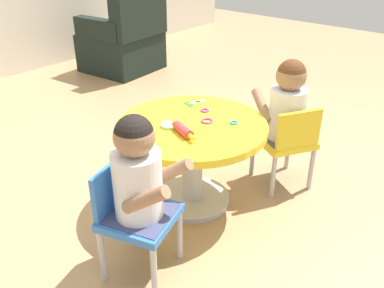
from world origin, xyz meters
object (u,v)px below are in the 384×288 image
object	(u,v)px
child_chair_right	(287,141)
rolling_pin	(183,130)
craft_table	(192,145)
seated_child_left	(138,172)
craft_scissors	(193,103)
child_chair_left	(133,214)
seated_child_right	(288,103)
armchair_dark	(124,42)

from	to	relation	value
child_chair_right	rolling_pin	world-z (taller)	rolling_pin
child_chair_right	craft_table	bearing A→B (deg)	147.15
seated_child_left	rolling_pin	size ratio (longest dim) A/B	2.29
child_chair_right	rolling_pin	distance (m)	0.71
seated_child_left	craft_scissors	size ratio (longest dim) A/B	3.59
craft_table	child_chair_left	bearing A→B (deg)	-165.86
craft_table	seated_child_right	bearing A→B (deg)	-28.94
craft_table	child_chair_right	xyz separation A→B (m)	(0.49, -0.32, -0.06)
child_chair_right	seated_child_left	bearing A→B (deg)	172.58
child_chair_left	child_chair_right	bearing A→B (deg)	-9.35
craft_table	child_chair_right	distance (m)	0.59
rolling_pin	seated_child_right	bearing A→B (deg)	-20.03
craft_table	child_chair_right	bearing A→B (deg)	-32.85
child_chair_right	seated_child_right	bearing A→B (deg)	60.55
craft_table	armchair_dark	xyz separation A→B (m)	(1.38, 2.15, -0.06)
armchair_dark	craft_scissors	world-z (taller)	armchair_dark
seated_child_left	craft_scissors	world-z (taller)	seated_child_left
seated_child_right	armchair_dark	world-z (taller)	armchair_dark
craft_table	craft_scissors	distance (m)	0.30
craft_table	craft_scissors	bearing A→B (deg)	39.54
seated_child_right	craft_scissors	distance (m)	0.55
seated_child_right	craft_scissors	xyz separation A→B (m)	(-0.30, 0.46, -0.03)
seated_child_left	seated_child_right	distance (m)	1.07
child_chair_left	seated_child_left	bearing A→B (deg)	-72.46
seated_child_right	child_chair_left	bearing A→B (deg)	172.62
child_chair_right	craft_scissors	size ratio (longest dim) A/B	3.77
craft_table	child_chair_left	xyz separation A→B (m)	(-0.57, -0.14, -0.06)
child_chair_left	armchair_dark	xyz separation A→B (m)	(1.95, 2.29, 0.00)
child_chair_right	rolling_pin	size ratio (longest dim) A/B	2.41
craft_table	child_chair_left	size ratio (longest dim) A/B	1.51
child_chair_right	armchair_dark	bearing A→B (deg)	70.11
child_chair_left	armchair_dark	world-z (taller)	armchair_dark
craft_table	craft_scissors	size ratio (longest dim) A/B	5.70
child_chair_left	child_chair_right	size ratio (longest dim) A/B	1.00
craft_table	rolling_pin	xyz separation A→B (m)	(-0.13, -0.05, 0.16)
seated_child_right	armchair_dark	bearing A→B (deg)	70.26
craft_table	craft_scissors	xyz separation A→B (m)	(0.21, 0.17, 0.14)
armchair_dark	seated_child_left	bearing A→B (deg)	-129.81
seated_child_right	armchair_dark	size ratio (longest dim) A/B	0.60
seated_child_left	rolling_pin	distance (m)	0.45
seated_child_left	armchair_dark	size ratio (longest dim) A/B	0.60
child_chair_left	child_chair_right	distance (m)	1.07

